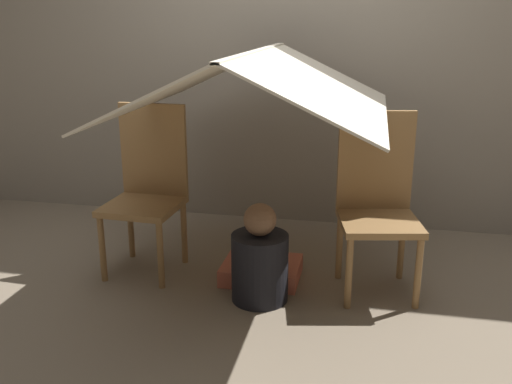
# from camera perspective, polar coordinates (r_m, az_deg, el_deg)

# --- Properties ---
(ground_plane) EXTENTS (8.80, 8.80, 0.00)m
(ground_plane) POSITION_cam_1_polar(r_m,az_deg,el_deg) (3.09, -0.95, -10.86)
(ground_plane) COLOR gray
(wall_back) EXTENTS (7.00, 0.05, 2.50)m
(wall_back) POSITION_cam_1_polar(r_m,az_deg,el_deg) (4.04, 3.19, 14.31)
(wall_back) COLOR gray
(wall_back) RESTS_ON ground_plane
(chair_left) EXTENTS (0.43, 0.43, 0.97)m
(chair_left) POSITION_cam_1_polar(r_m,az_deg,el_deg) (3.38, -10.76, 0.70)
(chair_left) COLOR olive
(chair_left) RESTS_ON ground_plane
(chair_right) EXTENTS (0.48, 0.48, 0.97)m
(chair_right) POSITION_cam_1_polar(r_m,az_deg,el_deg) (3.14, 12.02, -0.69)
(chair_right) COLOR olive
(chair_right) RESTS_ON ground_plane
(sheet_canopy) EXTENTS (1.34, 1.56, 0.32)m
(sheet_canopy) POSITION_cam_1_polar(r_m,az_deg,el_deg) (2.99, 0.00, 11.00)
(sheet_canopy) COLOR silver
(person_front) EXTENTS (0.30, 0.30, 0.54)m
(person_front) POSITION_cam_1_polar(r_m,az_deg,el_deg) (3.02, 0.39, -6.94)
(person_front) COLOR black
(person_front) RESTS_ON ground_plane
(floor_cushion) EXTENTS (0.44, 0.35, 0.10)m
(floor_cushion) POSITION_cam_1_polar(r_m,az_deg,el_deg) (3.32, 0.56, -7.83)
(floor_cushion) COLOR #CC664C
(floor_cushion) RESTS_ON ground_plane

